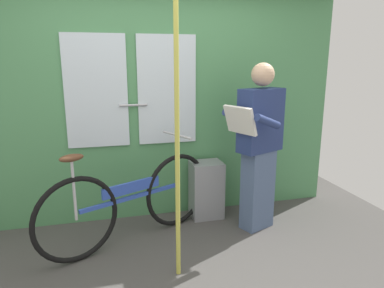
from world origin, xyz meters
TOP-DOWN VIEW (x-y plane):
  - ground_plane at (0.00, 0.00)m, footprint 5.03×3.87m
  - train_door_wall at (-0.01, 1.13)m, footprint 4.03×0.28m
  - bicycle_near_door at (-0.30, 0.57)m, footprint 1.64×0.84m
  - passenger_reading_newspaper at (0.94, 0.54)m, footprint 0.62×0.56m
  - trash_bin_by_wall at (0.53, 0.91)m, footprint 0.33×0.28m
  - handrail_pole at (0.01, -0.05)m, footprint 0.04×0.04m

SIDE VIEW (x-z plane):
  - ground_plane at x=0.00m, z-range -0.04..0.00m
  - trash_bin_by_wall at x=0.53m, z-range 0.00..0.61m
  - bicycle_near_door at x=-0.30m, z-range -0.08..0.87m
  - passenger_reading_newspaper at x=0.94m, z-range 0.05..1.68m
  - handrail_pole at x=0.01m, z-range 0.00..2.34m
  - train_door_wall at x=-0.01m, z-range 0.05..2.43m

